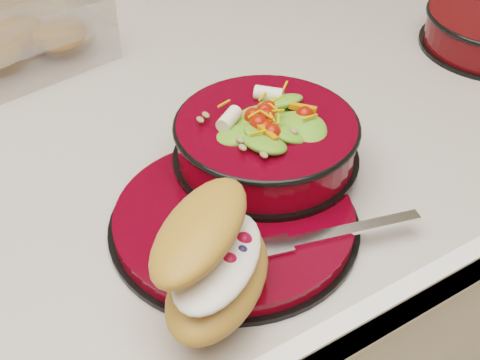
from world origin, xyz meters
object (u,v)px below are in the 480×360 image
island_counter (223,324)px  fork (329,234)px  pastry_box (25,33)px  dinner_plate (235,220)px  salad_bowl (266,135)px  croissant (214,259)px

island_counter → fork: fork is taller
fork → pastry_box: bearing=28.8°
island_counter → pastry_box: (-0.16, 0.24, 0.49)m
dinner_plate → pastry_box: 0.45m
dinner_plate → pastry_box: pastry_box is taller
salad_bowl → fork: 0.14m
dinner_plate → croissant: 0.12m
fork → pastry_box: pastry_box is taller
dinner_plate → salad_bowl: salad_bowl is taller
croissant → fork: (0.13, 0.00, -0.04)m
fork → croissant: bearing=106.1°
island_counter → croissant: 0.61m
dinner_plate → pastry_box: (-0.06, 0.45, 0.03)m
dinner_plate → fork: bearing=-52.4°
fork → island_counter: bearing=7.1°
dinner_plate → croissant: croissant is taller
croissant → pastry_box: size_ratio=0.72×
fork → pastry_box: size_ratio=0.78×
dinner_plate → salad_bowl: 0.10m
island_counter → fork: 0.55m
salad_bowl → pastry_box: size_ratio=0.91×
salad_bowl → fork: salad_bowl is taller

